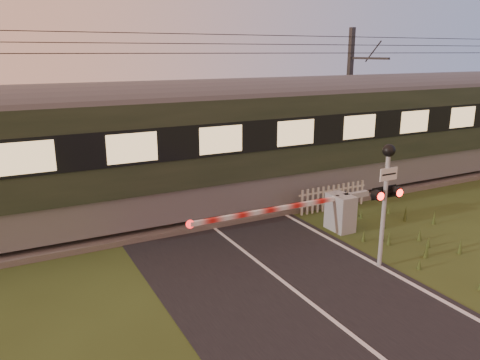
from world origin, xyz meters
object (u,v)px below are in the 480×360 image
boom_gate (335,212)px  catenary_mast (349,99)px  train (480,118)px  crossing_signal (386,184)px  picket_fence (333,197)px

boom_gate → catenary_mast: size_ratio=0.96×
train → catenary_mast: size_ratio=7.04×
crossing_signal → boom_gate: bearing=77.7°
crossing_signal → picket_fence: bearing=66.6°
boom_gate → crossing_signal: size_ratio=1.90×
catenary_mast → crossing_signal: bearing=-124.9°
train → boom_gate: size_ratio=7.35×
crossing_signal → picket_fence: crossing_signal is taller
train → catenary_mast: 6.77m
boom_gate → picket_fence: (1.31, 1.71, -0.19)m
picket_fence → catenary_mast: catenary_mast is taller
boom_gate → crossing_signal: crossing_signal is taller
picket_fence → crossing_signal: bearing=-113.4°
boom_gate → picket_fence: boom_gate is taller
train → picket_fence: bearing=-169.6°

